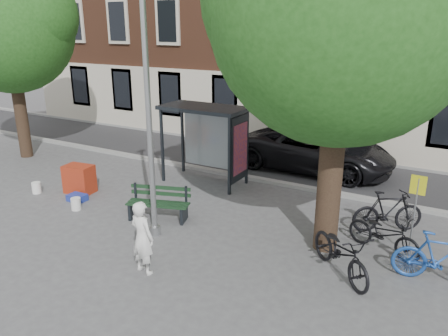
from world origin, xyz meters
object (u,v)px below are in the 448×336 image
lamppost (149,129)px  bike_d (388,211)px  bench (159,205)px  painter (142,238)px  bus_shelter (216,128)px  bike_c (341,252)px  bike_a (384,234)px  car_dark (315,149)px  bike_b (440,258)px  red_stand (79,179)px  notice_sign (416,198)px

lamppost → bike_d: bearing=31.6°
bench → bike_d: (5.64, 2.31, 0.15)m
bike_d → painter: bearing=103.4°
bus_shelter → bike_c: (5.26, -3.64, -1.38)m
bike_a → car_dark: size_ratio=0.32×
bike_d → lamppost: bearing=87.0°
bus_shelter → bike_b: bus_shelter is taller
lamppost → bench: 2.57m
bike_d → red_stand: size_ratio=2.08×
lamppost → bus_shelter: size_ratio=2.14×
car_dark → bus_shelter: bearing=142.6°
painter → red_stand: size_ratio=1.84×
lamppost → red_stand: lamppost is taller
bus_shelter → painter: size_ratio=1.72×
bike_a → notice_sign: notice_sign is taller
bus_shelter → red_stand: bearing=-139.1°
bench → bike_a: bearing=-7.8°
bike_b → bike_d: bike_b is taller
bike_c → car_dark: car_dark is taller
bus_shelter → bike_c: size_ratio=1.38×
bike_c → bench: bearing=128.3°
bike_a → bike_d: bearing=26.2°
painter → car_dark: size_ratio=0.29×
painter → red_stand: bearing=-21.1°
car_dark → bike_d: bearing=-138.9°
painter → bike_a: size_ratio=0.90×
bike_d → bench: bearing=77.7°
lamppost → bike_d: lamppost is taller
red_stand → lamppost: bearing=-16.7°
bus_shelter → bench: 3.60m
bus_shelter → bench: (0.09, -3.26, -1.51)m
painter → bike_d: painter is taller
bus_shelter → bike_a: bus_shelter is taller
bench → notice_sign: 6.55m
bus_shelter → red_stand: bus_shelter is taller
bench → notice_sign: (6.34, 1.29, 1.02)m
bench → red_stand: red_stand is taller
bus_shelter → bike_c: 6.54m
bike_a → bike_b: 1.45m
lamppost → car_dark: bearing=75.5°
painter → bike_c: 4.25m
bike_c → red_stand: bearing=127.6°
bench → red_stand: 3.47m
bench → car_dark: (2.36, 6.29, 0.38)m
bus_shelter → red_stand: size_ratio=3.17×
painter → bike_d: (4.22, 4.68, -0.27)m
red_stand → bike_b: bearing=0.0°
bike_a → notice_sign: 1.12m
lamppost → painter: size_ratio=3.69×
bike_b → bench: bearing=83.2°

